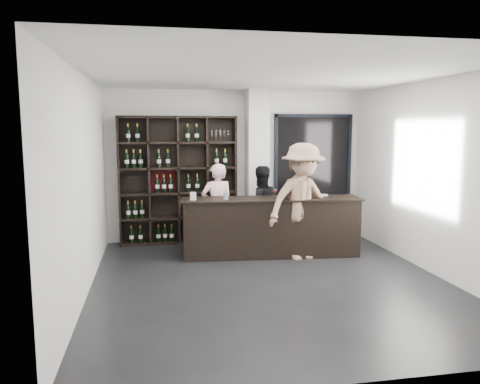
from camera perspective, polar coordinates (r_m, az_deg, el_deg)
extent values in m
cube|color=black|center=(6.83, 3.68, -10.87)|extent=(5.00, 5.50, 0.01)
cube|color=silver|center=(8.98, 2.08, 3.16)|extent=(0.40, 0.40, 2.90)
cube|color=black|center=(9.53, 8.87, 3.04)|extent=(1.60, 0.08, 2.10)
cube|color=black|center=(9.53, 8.87, 3.04)|extent=(1.48, 0.02, 1.98)
cube|color=black|center=(8.03, 3.82, -4.37)|extent=(2.97, 0.56, 0.97)
cube|color=black|center=(7.93, 3.85, -0.84)|extent=(3.05, 0.64, 0.03)
imported|color=#FFC3CA|center=(8.31, -2.79, -1.87)|extent=(0.61, 0.44, 1.56)
imported|color=black|center=(8.57, 2.49, -1.80)|extent=(0.81, 0.68, 1.50)
imported|color=#8F6B55|center=(7.80, 7.61, -1.18)|extent=(1.39, 1.00, 1.94)
cylinder|color=#C9E8F6|center=(7.73, -1.74, -0.54)|extent=(0.10, 0.10, 0.11)
cube|color=white|center=(8.32, 10.18, -0.37)|extent=(0.15, 0.15, 0.02)
cube|color=white|center=(7.70, -5.75, -0.52)|extent=(0.10, 0.08, 0.13)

